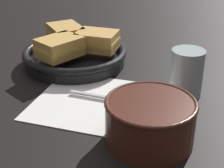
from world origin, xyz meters
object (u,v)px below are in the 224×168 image
sandwich_far_left (60,47)px  drinking_glass (187,73)px  sandwich_near_left (97,41)px  spoon (118,99)px  soup_bowl (150,119)px  sandwich_near_right (66,34)px  skillet (75,56)px

sandwich_far_left → drinking_glass: size_ratio=1.25×
sandwich_near_left → spoon: bearing=-61.5°
spoon → sandwich_near_left: 0.22m
soup_bowl → drinking_glass: 0.20m
spoon → drinking_glass: drinking_glass is taller
soup_bowl → spoon: bearing=126.2°
sandwich_near_left → drinking_glass: bearing=-25.4°
soup_bowl → sandwich_far_left: (-0.26, 0.23, 0.02)m
sandwich_near_right → sandwich_far_left: (0.02, -0.10, 0.00)m
skillet → sandwich_near_right: size_ratio=2.70×
soup_bowl → sandwich_near_left: (-0.18, 0.30, 0.02)m
sandwich_near_left → sandwich_far_left: 0.10m
skillet → drinking_glass: drinking_glass is taller
soup_bowl → drinking_glass: size_ratio=1.52×
sandwich_far_left → sandwich_near_left: bearing=43.2°
skillet → sandwich_far_left: size_ratio=2.72×
skillet → sandwich_near_left: sandwich_near_left is taller
soup_bowl → sandwich_near_right: size_ratio=1.20×
sandwich_near_left → sandwich_far_left: (-0.07, -0.07, 0.00)m
skillet → drinking_glass: (0.29, -0.10, 0.03)m
spoon → skillet: (-0.16, 0.17, 0.01)m
sandwich_near_left → sandwich_near_right: size_ratio=0.83×
sandwich_near_left → sandwich_near_right: (-0.10, 0.03, 0.00)m
sandwich_near_right → sandwich_near_left: bearing=-16.8°
sandwich_near_left → sandwich_far_left: bearing=-136.8°
sandwich_near_left → drinking_glass: drinking_glass is taller
spoon → skillet: 0.23m
sandwich_near_left → sandwich_near_right: 0.10m
spoon → sandwich_far_left: bearing=150.8°
soup_bowl → sandwich_near_left: sandwich_near_left is taller
sandwich_near_right → spoon: bearing=-47.4°
sandwich_far_left → drinking_glass: (0.30, -0.04, -0.01)m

